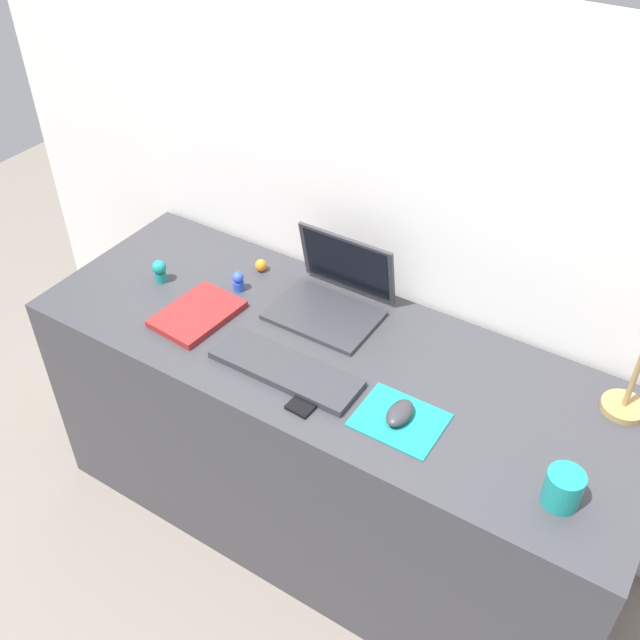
{
  "coord_description": "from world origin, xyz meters",
  "views": [
    {
      "loc": [
        0.76,
        -1.25,
        2.05
      ],
      "look_at": [
        -0.04,
        0.0,
        0.83
      ],
      "focal_mm": 40.93,
      "sensor_mm": 36.0,
      "label": 1
    }
  ],
  "objects": [
    {
      "name": "toy_figurine_teal",
      "position": [
        -0.6,
        -0.01,
        0.78
      ],
      "size": [
        0.04,
        0.04,
        0.07
      ],
      "color": "teal",
      "rests_on": "desk"
    },
    {
      "name": "toy_figurine_orange",
      "position": [
        -0.38,
        0.2,
        0.76
      ],
      "size": [
        0.04,
        0.04,
        0.04
      ],
      "primitive_type": "ellipsoid",
      "color": "orange",
      "rests_on": "desk"
    },
    {
      "name": "notebook_pad",
      "position": [
        -0.4,
        -0.08,
        0.75
      ],
      "size": [
        0.19,
        0.25,
        0.02
      ],
      "primitive_type": "cube",
      "rotation": [
        0.0,
        0.0,
        -0.08
      ],
      "color": "maroon",
      "rests_on": "desk"
    },
    {
      "name": "laptop",
      "position": [
        -0.09,
        0.16,
        0.79
      ],
      "size": [
        0.3,
        0.26,
        0.21
      ],
      "color": "#333338",
      "rests_on": "desk"
    },
    {
      "name": "desk",
      "position": [
        0.0,
        0.0,
        0.37
      ],
      "size": [
        1.72,
        0.62,
        0.74
      ],
      "primitive_type": "cube",
      "color": "#38383D",
      "rests_on": "ground_plane"
    },
    {
      "name": "mouse",
      "position": [
        0.27,
        -0.12,
        0.76
      ],
      "size": [
        0.06,
        0.1,
        0.03
      ],
      "primitive_type": "ellipsoid",
      "color": "#333338",
      "rests_on": "mousepad"
    },
    {
      "name": "coffee_mug",
      "position": [
        0.67,
        -0.15,
        0.78
      ],
      "size": [
        0.08,
        0.08,
        0.09
      ],
      "primitive_type": "cylinder",
      "color": "teal",
      "rests_on": "desk"
    },
    {
      "name": "back_wall",
      "position": [
        0.0,
        0.35,
        0.8
      ],
      "size": [
        2.92,
        0.05,
        1.6
      ],
      "primitive_type": "cube",
      "color": "silver",
      "rests_on": "ground_plane"
    },
    {
      "name": "ground_plane",
      "position": [
        0.0,
        0.0,
        0.0
      ],
      "size": [
        6.0,
        6.0,
        0.0
      ],
      "primitive_type": "plane",
      "color": "slate"
    },
    {
      "name": "cell_phone",
      "position": [
        0.05,
        -0.18,
        0.74
      ],
      "size": [
        0.07,
        0.13,
        0.01
      ],
      "primitive_type": "cube",
      "rotation": [
        0.0,
        0.0,
        -0.06
      ],
      "color": "black",
      "rests_on": "desk"
    },
    {
      "name": "keyboard",
      "position": [
        -0.06,
        -0.13,
        0.75
      ],
      "size": [
        0.41,
        0.13,
        0.02
      ],
      "primitive_type": "cube",
      "color": "#333338",
      "rests_on": "desk"
    },
    {
      "name": "toy_figurine_blue",
      "position": [
        -0.38,
        0.08,
        0.77
      ],
      "size": [
        0.03,
        0.03,
        0.06
      ],
      "color": "blue",
      "rests_on": "desk"
    },
    {
      "name": "mousepad",
      "position": [
        0.27,
        -0.13,
        0.74
      ],
      "size": [
        0.21,
        0.17,
        0.0
      ],
      "primitive_type": "cube",
      "color": "teal",
      "rests_on": "desk"
    }
  ]
}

